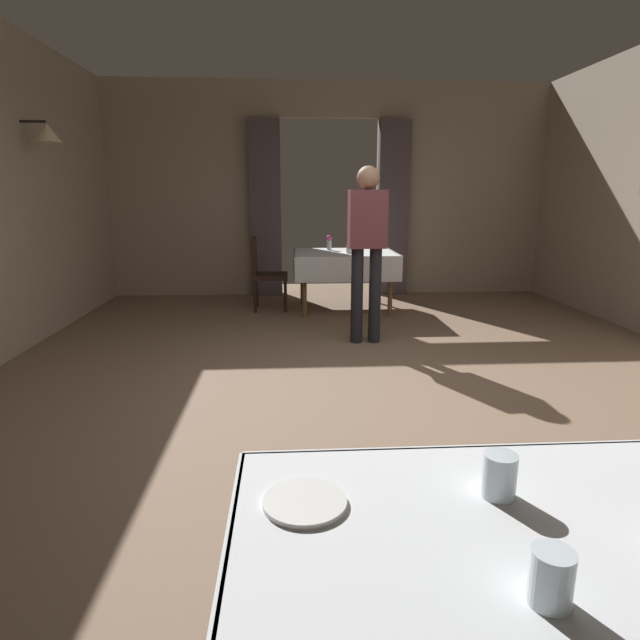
{
  "coord_description": "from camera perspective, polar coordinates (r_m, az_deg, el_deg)",
  "views": [
    {
      "loc": [
        -0.63,
        -3.68,
        1.46
      ],
      "look_at": [
        -0.38,
        0.31,
        0.5
      ],
      "focal_mm": 29.68,
      "sensor_mm": 36.0,
      "label": 1
    }
  ],
  "objects": [
    {
      "name": "ground",
      "position": [
        4.01,
        5.73,
        -8.01
      ],
      "size": [
        10.08,
        10.08,
        0.0
      ],
      "primitive_type": "plane",
      "color": "#7A604C"
    },
    {
      "name": "wall_back",
      "position": [
        7.88,
        1.0,
        13.8
      ],
      "size": [
        6.4,
        0.27,
        3.0
      ],
      "color": "gray",
      "rests_on": "ground"
    },
    {
      "name": "dining_table_near",
      "position": [
        1.31,
        22.01,
        -25.44
      ],
      "size": [
        1.28,
        0.95,
        0.75
      ],
      "color": "brown",
      "rests_on": "ground"
    },
    {
      "name": "dining_table_mid",
      "position": [
        6.74,
        2.64,
        6.51
      ],
      "size": [
        1.28,
        1.03,
        0.75
      ],
      "color": "brown",
      "rests_on": "ground"
    },
    {
      "name": "chair_mid_left",
      "position": [
        6.82,
        -6.08,
        5.39
      ],
      "size": [
        0.44,
        0.44,
        0.93
      ],
      "color": "black",
      "rests_on": "ground"
    },
    {
      "name": "glass_near_b",
      "position": [
        1.39,
        18.77,
        -15.58
      ],
      "size": [
        0.08,
        0.08,
        0.11
      ],
      "primitive_type": "cylinder",
      "color": "silver",
      "rests_on": "dining_table_near"
    },
    {
      "name": "glass_near_c",
      "position": [
        1.11,
        23.66,
        -24.09
      ],
      "size": [
        0.08,
        0.08,
        0.1
      ],
      "primitive_type": "cylinder",
      "color": "silver",
      "rests_on": "dining_table_near"
    },
    {
      "name": "plate_near_d",
      "position": [
        1.31,
        -1.65,
        -18.99
      ],
      "size": [
        0.2,
        0.2,
        0.01
      ],
      "primitive_type": "cylinder",
      "color": "white",
      "rests_on": "dining_table_near"
    },
    {
      "name": "flower_vase_mid",
      "position": [
        6.91,
        1.0,
        8.4
      ],
      "size": [
        0.07,
        0.07,
        0.19
      ],
      "color": "silver",
      "rests_on": "dining_table_mid"
    },
    {
      "name": "glass_mid_b",
      "position": [
        6.55,
        3.15,
        7.64
      ],
      "size": [
        0.07,
        0.07,
        0.1
      ],
      "primitive_type": "cylinder",
      "color": "silver",
      "rests_on": "dining_table_mid"
    },
    {
      "name": "person_waiter_by_doorway",
      "position": [
        5.2,
        5.09,
        8.56
      ],
      "size": [
        0.36,
        0.22,
        1.72
      ],
      "color": "black",
      "rests_on": "ground"
    }
  ]
}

